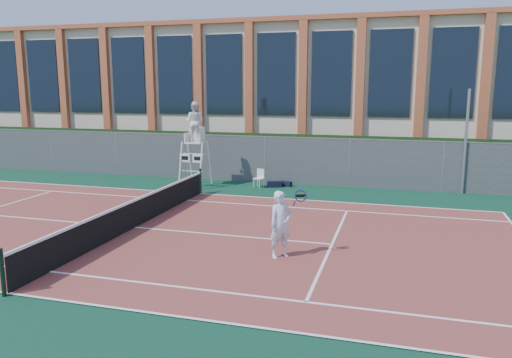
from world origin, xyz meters
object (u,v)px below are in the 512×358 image
(steel_pole, at_px, (466,142))
(umpire_chair, at_px, (195,124))
(plastic_chair, at_px, (260,177))
(tennis_player, at_px, (281,224))

(steel_pole, bearing_deg, umpire_chair, -171.94)
(steel_pole, distance_m, umpire_chair, 11.77)
(plastic_chair, xyz_separation_m, tennis_player, (3.14, -9.09, 0.43))
(steel_pole, xyz_separation_m, plastic_chair, (-8.74, -1.07, -1.73))
(plastic_chair, distance_m, tennis_player, 9.63)
(steel_pole, height_order, plastic_chair, steel_pole)
(steel_pole, relative_size, umpire_chair, 1.14)
(steel_pole, relative_size, plastic_chair, 5.29)
(steel_pole, bearing_deg, plastic_chair, -172.99)
(umpire_chair, xyz_separation_m, plastic_chair, (2.89, 0.57, -2.37))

